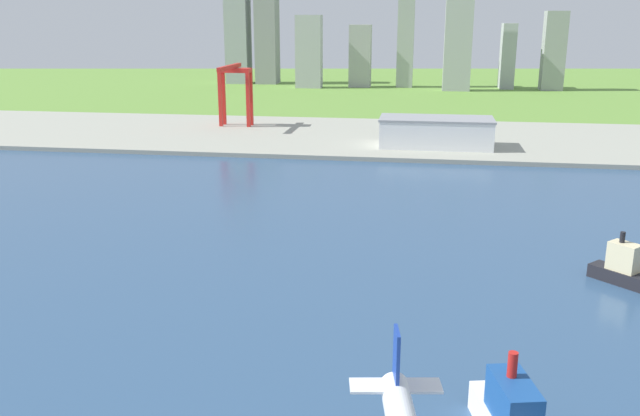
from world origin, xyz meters
TOP-DOWN VIEW (x-y plane):
  - ground_plane at (0.00, 300.00)m, footprint 2400.00×2400.00m
  - water_bay at (0.00, 240.00)m, footprint 840.00×360.00m
  - industrial_pier at (0.00, 490.00)m, footprint 840.00×140.00m
  - tugboat_small at (76.95, 262.07)m, footprint 20.18×19.91m
  - port_crane_red at (-106.69, 511.08)m, footprint 21.41×47.85m
  - warehouse_main at (25.51, 456.64)m, footprint 63.32×29.91m
  - distant_skyline at (-64.74, 821.36)m, footprint 364.84×68.26m

SIDE VIEW (x-z plane):
  - ground_plane at x=0.00m, z-range 0.00..0.00m
  - water_bay at x=0.00m, z-range 0.00..0.15m
  - industrial_pier at x=0.00m, z-range 0.00..2.50m
  - tugboat_small at x=76.95m, z-range -3.04..11.93m
  - warehouse_main at x=25.51m, z-range 2.52..18.85m
  - port_crane_red at x=-106.69m, z-range 11.27..52.17m
  - distant_skyline at x=-64.74m, z-range -23.60..132.44m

